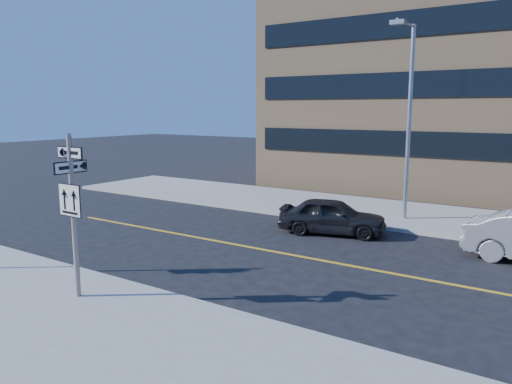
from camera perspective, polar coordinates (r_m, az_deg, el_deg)
The scene contains 5 objects.
ground at distance 15.09m, azimuth -11.88°, elevation -9.21°, with size 120.00×120.00×0.00m, color black.
sign_pole at distance 12.91m, azimuth -20.23°, elevation -1.58°, with size 0.92×0.92×4.06m.
parked_car_a at distance 19.49m, azimuth 8.70°, elevation -2.72°, with size 4.09×1.65×1.39m, color black.
streetlight_a at distance 21.62m, azimuth 16.97°, elevation 9.01°, with size 0.55×2.25×8.00m.
building_brick at distance 36.14m, azimuth 21.01°, elevation 15.58°, with size 18.00×18.00×18.00m, color tan.
Camera 1 is at (10.31, -9.92, 4.78)m, focal length 35.00 mm.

